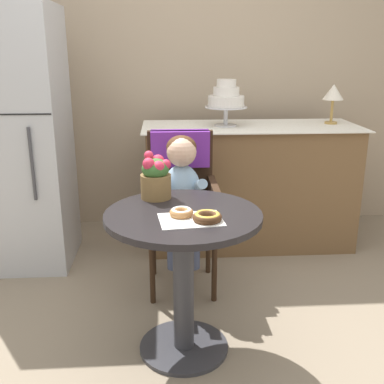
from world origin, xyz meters
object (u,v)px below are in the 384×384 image
(wicker_chair, at_px, (181,184))
(table_lamp, at_px, (333,94))
(refrigerator, at_px, (16,141))
(cafe_table, at_px, (183,255))
(tiered_cake_stand, at_px, (226,99))
(donut_front, at_px, (181,212))
(flower_vase, at_px, (156,176))
(seated_child, at_px, (182,186))
(donut_mid, at_px, (207,217))

(wicker_chair, bearing_deg, table_lamp, 27.93)
(table_lamp, distance_m, refrigerator, 2.23)
(wicker_chair, distance_m, refrigerator, 1.15)
(cafe_table, height_order, tiered_cake_stand, tiered_cake_stand)
(cafe_table, relative_size, table_lamp, 2.53)
(cafe_table, xyz_separation_m, donut_front, (-0.01, -0.05, 0.23))
(table_lamp, bearing_deg, wicker_chair, -150.94)
(wicker_chair, distance_m, flower_vase, 0.55)
(seated_child, bearing_deg, cafe_table, -91.95)
(cafe_table, relative_size, wicker_chair, 0.75)
(table_lamp, bearing_deg, tiered_cake_stand, -176.20)
(seated_child, bearing_deg, refrigerator, 153.51)
(wicker_chair, relative_size, donut_front, 8.97)
(wicker_chair, height_order, table_lamp, table_lamp)
(cafe_table, bearing_deg, refrigerator, 133.67)
(donut_front, bearing_deg, refrigerator, 132.12)
(seated_child, bearing_deg, wicker_chair, 90.00)
(tiered_cake_stand, bearing_deg, refrigerator, -171.95)
(cafe_table, xyz_separation_m, donut_mid, (0.10, -0.12, 0.23))
(donut_front, height_order, tiered_cake_stand, tiered_cake_stand)
(donut_front, distance_m, tiered_cake_stand, 1.45)
(tiered_cake_stand, distance_m, refrigerator, 1.45)
(flower_vase, xyz_separation_m, table_lamp, (1.28, 1.13, 0.29))
(wicker_chair, xyz_separation_m, refrigerator, (-1.07, 0.38, 0.21))
(flower_vase, bearing_deg, table_lamp, 41.53)
(donut_mid, bearing_deg, tiered_cake_stand, 79.37)
(cafe_table, distance_m, refrigerator, 1.56)
(cafe_table, distance_m, tiered_cake_stand, 1.47)
(donut_mid, bearing_deg, refrigerator, 133.34)
(wicker_chair, relative_size, table_lamp, 3.35)
(seated_child, bearing_deg, tiered_cake_stand, 64.79)
(tiered_cake_stand, bearing_deg, table_lamp, 3.80)
(wicker_chair, xyz_separation_m, donut_mid, (0.08, -0.84, 0.10))
(donut_front, bearing_deg, tiered_cake_stand, 74.51)
(seated_child, xyz_separation_m, donut_front, (-0.03, -0.62, 0.06))
(flower_vase, bearing_deg, wicker_chair, 74.09)
(donut_mid, bearing_deg, cafe_table, 130.08)
(refrigerator, bearing_deg, cafe_table, -46.33)
(tiered_cake_stand, xyz_separation_m, table_lamp, (0.79, 0.05, 0.02))
(cafe_table, relative_size, refrigerator, 0.42)
(wicker_chair, bearing_deg, tiered_cake_stand, 58.00)
(wicker_chair, relative_size, seated_child, 1.31)
(donut_mid, height_order, refrigerator, refrigerator)
(donut_mid, bearing_deg, wicker_chair, 95.38)
(donut_mid, bearing_deg, seated_child, 96.60)
(cafe_table, height_order, wicker_chair, wicker_chair)
(cafe_table, bearing_deg, wicker_chair, 88.47)
(cafe_table, bearing_deg, seated_child, 88.05)
(cafe_table, relative_size, tiered_cake_stand, 2.21)
(cafe_table, xyz_separation_m, tiered_cake_stand, (0.36, 1.30, 0.58))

